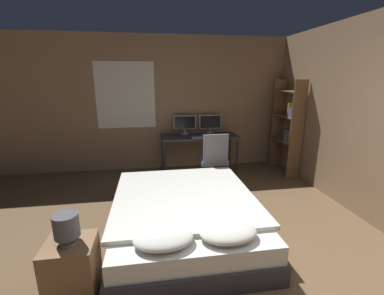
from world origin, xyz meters
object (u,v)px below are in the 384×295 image
(computer_mouse, at_px, (215,136))
(bookshelf, at_px, (289,124))
(nightstand, at_px, (73,269))
(keyboard, at_px, (201,137))
(bedside_lamp, at_px, (66,226))
(desk, at_px, (199,140))
(office_chair, at_px, (213,164))
(monitor_left, at_px, (185,123))
(bed, at_px, (185,215))
(monitor_right, at_px, (210,123))

(computer_mouse, bearing_deg, bookshelf, -6.40)
(nightstand, xyz_separation_m, keyboard, (1.68, 2.75, 0.50))
(bedside_lamp, relative_size, bookshelf, 0.14)
(desk, distance_m, office_chair, 0.82)
(nightstand, bearing_deg, computer_mouse, 54.69)
(bedside_lamp, height_order, keyboard, bedside_lamp)
(bedside_lamp, distance_m, keyboard, 3.22)
(bedside_lamp, height_order, office_chair, office_chair)
(bedside_lamp, bearing_deg, monitor_left, 65.94)
(monitor_left, bearing_deg, nightstand, -114.06)
(bed, distance_m, office_chair, 1.56)
(nightstand, xyz_separation_m, monitor_right, (1.95, 3.15, 0.71))
(bed, relative_size, bedside_lamp, 7.83)
(desk, bearing_deg, bedside_lamp, -119.61)
(monitor_right, xyz_separation_m, computer_mouse, (0.00, -0.40, -0.20))
(desk, bearing_deg, bed, -104.90)
(monitor_right, xyz_separation_m, bookshelf, (1.45, -0.56, 0.02))
(nightstand, bearing_deg, keyboard, 58.67)
(office_chair, bearing_deg, bedside_lamp, -129.35)
(office_chair, height_order, bookshelf, bookshelf)
(nightstand, relative_size, desk, 0.34)
(desk, xyz_separation_m, keyboard, (0.00, -0.20, 0.10))
(desk, xyz_separation_m, office_chair, (0.11, -0.77, -0.26))
(bedside_lamp, bearing_deg, monitor_right, 58.30)
(monitor_right, distance_m, bookshelf, 1.56)
(bedside_lamp, distance_m, computer_mouse, 3.37)
(monitor_left, xyz_separation_m, computer_mouse, (0.54, -0.40, -0.20))
(keyboard, distance_m, computer_mouse, 0.27)
(computer_mouse, relative_size, office_chair, 0.07)
(computer_mouse, bearing_deg, desk, 144.32)
(keyboard, bearing_deg, desk, 90.00)
(nightstand, distance_m, keyboard, 3.26)
(desk, distance_m, bookshelf, 1.79)
(bed, height_order, desk, desk)
(bedside_lamp, relative_size, computer_mouse, 3.82)
(keyboard, distance_m, bookshelf, 1.75)
(desk, xyz_separation_m, monitor_left, (-0.27, 0.20, 0.31))
(keyboard, height_order, office_chair, office_chair)
(bed, distance_m, monitor_left, 2.49)
(bed, xyz_separation_m, monitor_right, (0.84, 2.36, 0.74))
(bedside_lamp, distance_m, monitor_right, 3.71)
(desk, relative_size, office_chair, 1.60)
(bed, relative_size, office_chair, 2.16)
(nightstand, bearing_deg, office_chair, 50.65)
(keyboard, height_order, computer_mouse, computer_mouse)
(nightstand, xyz_separation_m, bookshelf, (3.40, 2.59, 0.73))
(monitor_right, bearing_deg, computer_mouse, -89.35)
(monitor_left, distance_m, computer_mouse, 0.70)
(monitor_left, distance_m, office_chair, 1.19)
(monitor_left, xyz_separation_m, keyboard, (0.27, -0.40, -0.21))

